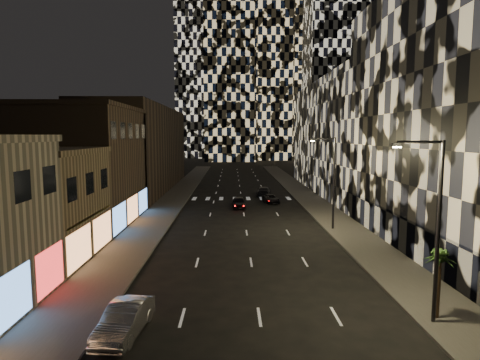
{
  "coord_description": "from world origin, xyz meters",
  "views": [
    {
      "loc": [
        -1.4,
        -8.82,
        9.38
      ],
      "look_at": [
        -0.8,
        21.23,
        6.0
      ],
      "focal_mm": 30.0,
      "sensor_mm": 36.0,
      "label": 1
    }
  ],
  "objects_px": {
    "car_dark_oncoming": "(264,191)",
    "car_dark_rightlane": "(271,199)",
    "streetlight_far": "(332,176)",
    "car_silver_parked": "(124,320)",
    "streetlight_near": "(434,219)",
    "palm_tree": "(439,261)",
    "car_dark_midlane": "(239,202)"
  },
  "relations": [
    {
      "from": "streetlight_near",
      "to": "streetlight_far",
      "type": "distance_m",
      "value": 20.0
    },
    {
      "from": "car_dark_oncoming",
      "to": "car_dark_rightlane",
      "type": "xyz_separation_m",
      "value": [
        0.5,
        -6.23,
        -0.16
      ]
    },
    {
      "from": "car_dark_oncoming",
      "to": "car_dark_rightlane",
      "type": "relative_size",
      "value": 1.23
    },
    {
      "from": "streetlight_far",
      "to": "car_dark_rightlane",
      "type": "bearing_deg",
      "value": 105.12
    },
    {
      "from": "car_silver_parked",
      "to": "car_dark_oncoming",
      "type": "relative_size",
      "value": 0.89
    },
    {
      "from": "car_dark_rightlane",
      "to": "palm_tree",
      "type": "relative_size",
      "value": 1.15
    },
    {
      "from": "car_dark_midlane",
      "to": "car_dark_rightlane",
      "type": "height_order",
      "value": "car_dark_midlane"
    },
    {
      "from": "car_silver_parked",
      "to": "car_dark_oncoming",
      "type": "distance_m",
      "value": 44.25
    },
    {
      "from": "streetlight_near",
      "to": "car_silver_parked",
      "type": "distance_m",
      "value": 15.55
    },
    {
      "from": "streetlight_far",
      "to": "car_dark_oncoming",
      "type": "xyz_separation_m",
      "value": [
        -4.85,
        22.34,
        -4.62
      ]
    },
    {
      "from": "car_silver_parked",
      "to": "streetlight_far",
      "type": "bearing_deg",
      "value": 61.34
    },
    {
      "from": "car_silver_parked",
      "to": "car_dark_rightlane",
      "type": "distance_m",
      "value": 38.34
    },
    {
      "from": "car_dark_oncoming",
      "to": "streetlight_near",
      "type": "bearing_deg",
      "value": 103.39
    },
    {
      "from": "streetlight_far",
      "to": "car_dark_oncoming",
      "type": "bearing_deg",
      "value": 102.26
    },
    {
      "from": "streetlight_near",
      "to": "palm_tree",
      "type": "height_order",
      "value": "streetlight_near"
    },
    {
      "from": "streetlight_far",
      "to": "car_dark_rightlane",
      "type": "distance_m",
      "value": 17.37
    },
    {
      "from": "car_dark_midlane",
      "to": "palm_tree",
      "type": "bearing_deg",
      "value": -75.4
    },
    {
      "from": "palm_tree",
      "to": "car_silver_parked",
      "type": "bearing_deg",
      "value": -175.41
    },
    {
      "from": "car_dark_midlane",
      "to": "car_dark_oncoming",
      "type": "distance_m",
      "value": 10.88
    },
    {
      "from": "car_dark_midlane",
      "to": "palm_tree",
      "type": "distance_m",
      "value": 33.23
    },
    {
      "from": "car_dark_rightlane",
      "to": "streetlight_near",
      "type": "bearing_deg",
      "value": -90.62
    },
    {
      "from": "car_dark_midlane",
      "to": "palm_tree",
      "type": "xyz_separation_m",
      "value": [
        9.5,
        -31.75,
        2.35
      ]
    },
    {
      "from": "streetlight_far",
      "to": "car_dark_midlane",
      "type": "bearing_deg",
      "value": 125.91
    },
    {
      "from": "car_dark_rightlane",
      "to": "palm_tree",
      "type": "height_order",
      "value": "palm_tree"
    },
    {
      "from": "streetlight_far",
      "to": "car_dark_oncoming",
      "type": "relative_size",
      "value": 1.79
    },
    {
      "from": "streetlight_near",
      "to": "car_dark_rightlane",
      "type": "relative_size",
      "value": 2.2
    },
    {
      "from": "car_silver_parked",
      "to": "streetlight_near",
      "type": "bearing_deg",
      "value": 9.83
    },
    {
      "from": "car_dark_rightlane",
      "to": "car_silver_parked",
      "type": "bearing_deg",
      "value": -113.35
    },
    {
      "from": "car_silver_parked",
      "to": "car_dark_oncoming",
      "type": "xyz_separation_m",
      "value": [
        9.97,
        43.11,
        -0.01
      ]
    },
    {
      "from": "streetlight_near",
      "to": "streetlight_far",
      "type": "xyz_separation_m",
      "value": [
        0.0,
        20.0,
        0.0
      ]
    },
    {
      "from": "streetlight_far",
      "to": "car_silver_parked",
      "type": "xyz_separation_m",
      "value": [
        -14.83,
        -20.77,
        -4.61
      ]
    },
    {
      "from": "streetlight_far",
      "to": "car_dark_rightlane",
      "type": "relative_size",
      "value": 2.2
    }
  ]
}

